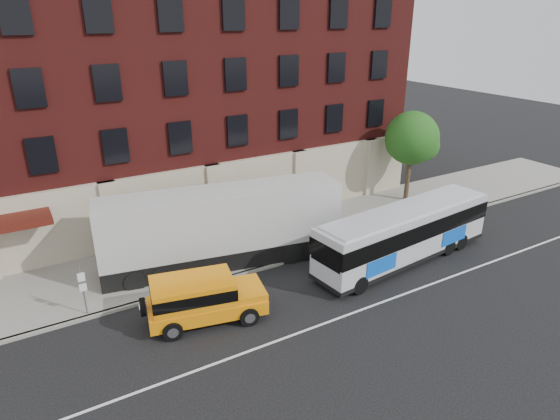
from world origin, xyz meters
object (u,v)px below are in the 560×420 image
city_bus (405,232)px  shipping_container (222,229)px  yellow_suv (201,297)px  sign_pole (83,288)px  street_tree (412,140)px

city_bus → shipping_container: shipping_container is taller
yellow_suv → city_bus: bearing=-1.7°
sign_pole → yellow_suv: bearing=-32.6°
sign_pole → yellow_suv: 5.06m
sign_pole → shipping_container: size_ratio=0.20×
street_tree → yellow_suv: size_ratio=1.14×
city_bus → sign_pole: bearing=168.9°
shipping_container → yellow_suv: bearing=-124.9°
city_bus → yellow_suv: size_ratio=2.07×
street_tree → city_bus: (-6.45, -6.40, -2.74)m
yellow_suv → shipping_container: (2.91, 4.17, 0.88)m
shipping_container → sign_pole: bearing=-168.5°
shipping_container → street_tree: bearing=7.2°
shipping_container → city_bus: bearing=-28.2°
city_bus → shipping_container: bearing=151.8°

